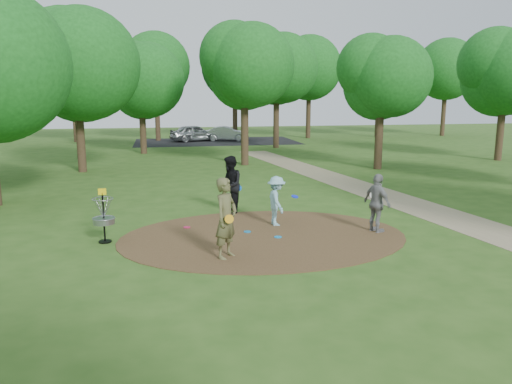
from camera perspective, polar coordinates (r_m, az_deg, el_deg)
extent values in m
plane|color=#2D5119|center=(14.63, 0.90, -5.12)|extent=(100.00, 100.00, 0.00)
cylinder|color=#47301C|center=(14.63, 0.90, -5.09)|extent=(8.40, 8.40, 0.02)
cube|color=#8C7A5B|center=(18.78, 19.38, -2.09)|extent=(7.55, 39.89, 0.01)
cube|color=black|center=(44.21, -4.58, 5.78)|extent=(14.00, 8.00, 0.01)
imported|color=brown|center=(12.54, -3.44, -3.02)|extent=(0.86, 0.90, 2.06)
cylinder|color=#FAAA1B|center=(12.24, -3.08, -3.10)|extent=(0.22, 0.07, 0.22)
imported|color=#85BAC6|center=(15.69, 2.35, -1.04)|extent=(0.64, 1.05, 1.58)
cylinder|color=#0D21E6|center=(15.77, 4.46, -0.52)|extent=(0.30, 0.30, 0.08)
imported|color=black|center=(17.25, -2.98, 0.81)|extent=(0.77, 0.99, 2.02)
cylinder|color=blue|center=(17.29, -2.01, 0.46)|extent=(0.23, 0.10, 0.22)
imported|color=gray|center=(15.32, 13.68, -1.26)|extent=(0.75, 1.13, 1.78)
cylinder|color=silver|center=(15.27, 13.26, -0.33)|extent=(0.23, 0.09, 0.22)
cylinder|color=#1777B8|center=(15.04, -0.98, -4.55)|extent=(0.22, 0.22, 0.02)
cylinder|color=#0C89DA|center=(14.51, 2.52, -5.16)|extent=(0.22, 0.22, 0.02)
cylinder|color=#CC144A|center=(15.68, -7.91, -4.01)|extent=(0.22, 0.22, 0.02)
imported|color=#94989B|center=(44.56, -7.01, 6.71)|extent=(4.62, 2.91, 1.46)
imported|color=#A1A5A8|center=(44.78, -3.37, 6.67)|extent=(4.07, 2.13, 1.28)
cylinder|color=black|center=(14.54, -17.00, -2.96)|extent=(0.05, 0.05, 1.35)
cylinder|color=black|center=(14.71, -16.86, -5.44)|extent=(0.36, 0.36, 0.04)
cylinder|color=gray|center=(14.56, -16.99, -3.17)|extent=(0.60, 0.60, 0.16)
torus|color=gray|center=(14.54, -17.01, -2.87)|extent=(0.63, 0.63, 0.03)
torus|color=gray|center=(14.42, -17.13, -0.75)|extent=(0.58, 0.58, 0.02)
cube|color=yellow|center=(14.38, -17.17, 0.03)|extent=(0.22, 0.02, 0.18)
cylinder|color=#332316|center=(28.13, -19.43, 6.02)|extent=(0.44, 0.44, 3.80)
sphere|color=#155017|center=(28.08, -19.89, 13.12)|extent=(5.78, 5.78, 5.78)
cylinder|color=#332316|center=(29.23, -1.30, 7.19)|extent=(0.44, 0.44, 4.18)
sphere|color=#155017|center=(29.19, -1.33, 13.86)|extent=(4.77, 4.77, 4.77)
cylinder|color=#332316|center=(28.45, 13.87, 6.19)|extent=(0.44, 0.44, 3.61)
sphere|color=#155017|center=(28.37, 14.16, 12.22)|extent=(4.32, 4.32, 4.32)
cylinder|color=#332316|center=(35.84, -12.80, 7.03)|extent=(0.44, 0.44, 3.42)
sphere|color=#155017|center=(35.77, -13.02, 12.01)|extent=(5.10, 5.10, 5.10)
cylinder|color=#332316|center=(38.83, 2.32, 8.29)|extent=(0.44, 0.44, 4.37)
sphere|color=#155017|center=(38.82, 2.37, 13.66)|extent=(5.28, 5.28, 5.28)
cylinder|color=#332316|center=(34.80, 26.14, 6.38)|extent=(0.44, 0.44, 3.80)
sphere|color=#155017|center=(34.75, 26.62, 11.85)|extent=(5.21, 5.21, 5.21)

